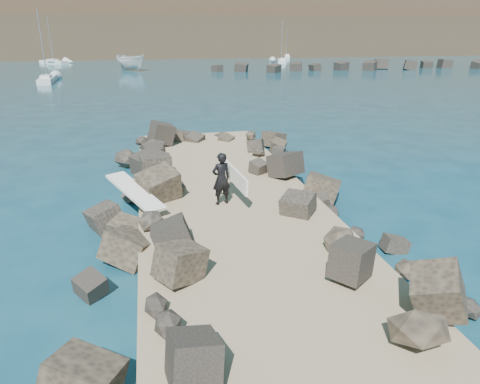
{
  "coord_description": "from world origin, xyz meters",
  "views": [
    {
      "loc": [
        -2.49,
        -12.54,
        5.94
      ],
      "look_at": [
        0.0,
        -1.0,
        1.5
      ],
      "focal_mm": 32.0,
      "sensor_mm": 36.0,
      "label": 1
    }
  ],
  "objects": [
    {
      "name": "sailboat_e",
      "position": [
        -19.75,
        80.21,
        0.35
      ],
      "size": [
        6.17,
        6.49,
        8.83
      ],
      "color": "silver",
      "rests_on": "ground"
    },
    {
      "name": "jetty",
      "position": [
        0.0,
        -2.0,
        0.3
      ],
      "size": [
        6.0,
        26.0,
        0.6
      ],
      "primitive_type": "cube",
      "color": "#8C7759",
      "rests_on": "ground"
    },
    {
      "name": "sailboat_a",
      "position": [
        -14.39,
        45.97,
        0.35
      ],
      "size": [
        2.01,
        7.2,
        8.58
      ],
      "color": "silver",
      "rests_on": "ground"
    },
    {
      "name": "boat_imported",
      "position": [
        -4.5,
        61.65,
        1.3
      ],
      "size": [
        6.0,
        6.94,
        2.6
      ],
      "primitive_type": "imported",
      "rotation": [
        0.0,
        0.0,
        0.63
      ],
      "color": "silver",
      "rests_on": "ground"
    },
    {
      "name": "riprap_left",
      "position": [
        -2.9,
        -1.5,
        0.5
      ],
      "size": [
        2.6,
        22.0,
        1.0
      ],
      "primitive_type": "cube",
      "color": "black",
      "rests_on": "ground"
    },
    {
      "name": "sailboat_f",
      "position": [
        30.9,
        89.43,
        0.35
      ],
      "size": [
        2.21,
        5.23,
        6.37
      ],
      "color": "silver",
      "rests_on": "ground"
    },
    {
      "name": "breakwater_secondary",
      "position": [
        35.0,
        55.0,
        0.6
      ],
      "size": [
        52.0,
        4.0,
        1.2
      ],
      "primitive_type": "cube",
      "color": "black",
      "rests_on": "ground"
    },
    {
      "name": "ground",
      "position": [
        0.0,
        0.0,
        0.0
      ],
      "size": [
        800.0,
        800.0,
        0.0
      ],
      "primitive_type": "plane",
      "color": "#0F384C",
      "rests_on": "ground"
    },
    {
      "name": "riprap_right",
      "position": [
        2.9,
        -1.5,
        0.5
      ],
      "size": [
        2.6,
        22.0,
        1.0
      ],
      "primitive_type": "cube",
      "color": "black",
      "rests_on": "ground"
    },
    {
      "name": "surfboard_resting",
      "position": [
        -3.07,
        0.62,
        1.04
      ],
      "size": [
        1.92,
        2.6,
        0.09
      ],
      "primitive_type": "cube",
      "rotation": [
        0.0,
        0.0,
        0.54
      ],
      "color": "white",
      "rests_on": "riprap_left"
    },
    {
      "name": "surfer_with_board",
      "position": [
        -0.26,
        0.4,
        1.48
      ],
      "size": [
        1.02,
        2.14,
        1.74
      ],
      "color": "black",
      "rests_on": "jetty"
    },
    {
      "name": "headland",
      "position": [
        10.0,
        160.0,
        16.0
      ],
      "size": [
        360.0,
        140.0,
        32.0
      ],
      "primitive_type": "cube",
      "color": "#2D4919",
      "rests_on": "ground"
    },
    {
      "name": "sailboat_d",
      "position": [
        24.79,
        73.87,
        0.35
      ],
      "size": [
        3.19,
        6.9,
        8.17
      ],
      "color": "silver",
      "rests_on": "ground"
    }
  ]
}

